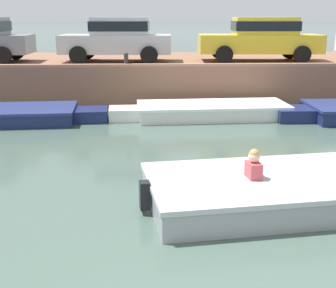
{
  "coord_description": "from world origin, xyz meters",
  "views": [
    {
      "loc": [
        -0.85,
        -2.6,
        3.05
      ],
      "look_at": [
        -0.55,
        4.43,
        1.09
      ],
      "focal_mm": 50.0,
      "sensor_mm": 36.0,
      "label": 1
    }
  ],
  "objects_px": {
    "car_left_inner_silver": "(118,37)",
    "boat_moored_central_white": "(205,111)",
    "motorboat_passing": "(331,186)",
    "car_centre_yellow": "(261,37)",
    "mooring_bollard_mid": "(126,59)"
  },
  "relations": [
    {
      "from": "motorboat_passing",
      "to": "mooring_bollard_mid",
      "type": "relative_size",
      "value": 15.57
    },
    {
      "from": "boat_moored_central_white",
      "to": "mooring_bollard_mid",
      "type": "xyz_separation_m",
      "value": [
        -2.43,
        1.64,
        1.43
      ]
    },
    {
      "from": "boat_moored_central_white",
      "to": "car_left_inner_silver",
      "type": "height_order",
      "value": "car_left_inner_silver"
    },
    {
      "from": "car_left_inner_silver",
      "to": "boat_moored_central_white",
      "type": "bearing_deg",
      "value": -48.86
    },
    {
      "from": "motorboat_passing",
      "to": "car_centre_yellow",
      "type": "distance_m",
      "value": 10.03
    },
    {
      "from": "motorboat_passing",
      "to": "car_left_inner_silver",
      "type": "bearing_deg",
      "value": 112.91
    },
    {
      "from": "car_left_inner_silver",
      "to": "mooring_bollard_mid",
      "type": "bearing_deg",
      "value": -77.23
    },
    {
      "from": "car_left_inner_silver",
      "to": "car_centre_yellow",
      "type": "bearing_deg",
      "value": 0.0
    },
    {
      "from": "car_left_inner_silver",
      "to": "car_centre_yellow",
      "type": "relative_size",
      "value": 0.91
    },
    {
      "from": "boat_moored_central_white",
      "to": "motorboat_passing",
      "type": "xyz_separation_m",
      "value": [
        1.34,
        -6.58,
        0.03
      ]
    },
    {
      "from": "boat_moored_central_white",
      "to": "car_left_inner_silver",
      "type": "relative_size",
      "value": 1.36
    },
    {
      "from": "motorboat_passing",
      "to": "car_centre_yellow",
      "type": "relative_size",
      "value": 1.57
    },
    {
      "from": "car_centre_yellow",
      "to": "mooring_bollard_mid",
      "type": "distance_m",
      "value": 5.08
    },
    {
      "from": "car_centre_yellow",
      "to": "car_left_inner_silver",
      "type": "bearing_deg",
      "value": -180.0
    },
    {
      "from": "mooring_bollard_mid",
      "to": "car_left_inner_silver",
      "type": "bearing_deg",
      "value": 102.77
    }
  ]
}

